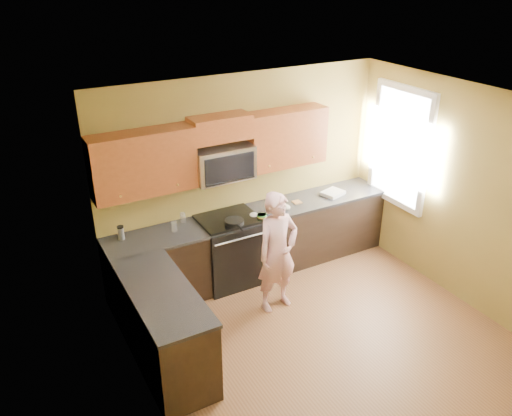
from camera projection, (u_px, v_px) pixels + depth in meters
floor at (327, 342)px, 5.87m from camera, size 4.00×4.00×0.00m
ceiling at (344, 110)px, 4.70m from camera, size 4.00×4.00×0.00m
wall_back at (244, 175)px, 6.86m from camera, size 4.00×0.00×4.00m
wall_front at (502, 357)px, 3.71m from camera, size 4.00×0.00×4.00m
wall_left at (146, 294)px, 4.41m from camera, size 0.00×4.00×4.00m
wall_right at (469, 199)px, 6.16m from camera, size 0.00×4.00×4.00m
cabinet_back_run at (255, 244)px, 7.02m from camera, size 4.00×0.60×0.88m
cabinet_left_run at (164, 328)px, 5.41m from camera, size 0.60×1.60×0.88m
countertop_back at (255, 214)px, 6.81m from camera, size 4.00×0.62×0.04m
countertop_left at (161, 292)px, 5.21m from camera, size 0.62×1.60×0.04m
stove at (229, 250)px, 6.81m from camera, size 0.76×0.65×0.95m
microwave at (223, 178)px, 6.48m from camera, size 0.76×0.40×0.42m
upper_cab_left at (146, 193)px, 6.08m from camera, size 1.22×0.33×0.75m
upper_cab_right at (285, 165)px, 6.92m from camera, size 1.12×0.33×0.75m
upper_cab_over_mw at (220, 128)px, 6.23m from camera, size 0.76×0.33×0.30m
window at (400, 147)px, 6.96m from camera, size 0.06×1.06×1.66m
woman at (278, 252)px, 6.17m from camera, size 0.59×0.42×1.54m
frying_pan at (234, 224)px, 6.45m from camera, size 0.28×0.45×0.06m
butter_tub at (262, 219)px, 6.63m from camera, size 0.15×0.15×0.09m
toast_slice at (297, 202)px, 7.08m from camera, size 0.11×0.11×0.01m
napkin_a at (254, 215)px, 6.67m from camera, size 0.11×0.12×0.06m
napkin_b at (286, 207)px, 6.87m from camera, size 0.12×0.14×0.07m
dish_towel at (333, 193)px, 7.31m from camera, size 0.35×0.31×0.05m
travel_mug at (122, 239)px, 6.16m from camera, size 0.10×0.10×0.17m
glass_b at (183, 218)px, 6.54m from camera, size 0.08×0.08×0.12m
glass_c at (174, 227)px, 6.32m from camera, size 0.07×0.07×0.12m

